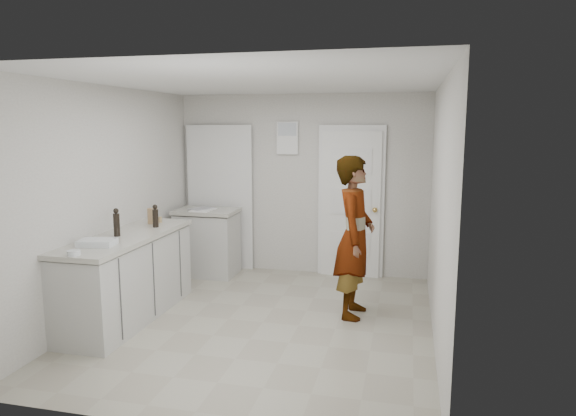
% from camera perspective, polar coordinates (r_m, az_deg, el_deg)
% --- Properties ---
extents(ground, '(4.00, 4.00, 0.00)m').
position_cam_1_polar(ground, '(5.60, -2.82, -12.57)').
color(ground, gray).
rests_on(ground, ground).
extents(room_shell, '(4.00, 4.00, 4.00)m').
position_cam_1_polar(room_shell, '(7.21, 0.09, 0.81)').
color(room_shell, '#B7B3AC').
rests_on(room_shell, ground).
extents(main_counter, '(0.64, 1.96, 0.93)m').
position_cam_1_polar(main_counter, '(5.84, -17.33, -7.62)').
color(main_counter, '#B8B8B3').
rests_on(main_counter, ground).
extents(side_counter, '(0.84, 0.61, 0.93)m').
position_cam_1_polar(side_counter, '(7.27, -8.95, -4.02)').
color(side_counter, '#B8B8B3').
rests_on(side_counter, ground).
extents(person, '(0.45, 0.66, 1.76)m').
position_cam_1_polar(person, '(5.60, 7.40, -3.22)').
color(person, silver).
rests_on(person, ground).
extents(cake_mix_box, '(0.12, 0.08, 0.18)m').
position_cam_1_polar(cake_mix_box, '(6.24, -14.81, -0.89)').
color(cake_mix_box, '#9E784F').
rests_on(cake_mix_box, main_counter).
extents(spice_jar, '(0.05, 0.05, 0.07)m').
position_cam_1_polar(spice_jar, '(6.30, -14.03, -1.28)').
color(spice_jar, tan).
rests_on(spice_jar, main_counter).
extents(oil_cruet_a, '(0.07, 0.07, 0.26)m').
position_cam_1_polar(oil_cruet_a, '(6.03, -14.52, -0.91)').
color(oil_cruet_a, black).
rests_on(oil_cruet_a, main_counter).
extents(oil_cruet_b, '(0.07, 0.07, 0.30)m').
position_cam_1_polar(oil_cruet_b, '(5.65, -18.51, -1.57)').
color(oil_cruet_b, black).
rests_on(oil_cruet_b, main_counter).
extents(baking_dish, '(0.37, 0.29, 0.06)m').
position_cam_1_polar(baking_dish, '(5.30, -20.44, -3.63)').
color(baking_dish, silver).
rests_on(baking_dish, main_counter).
extents(egg_bowl, '(0.12, 0.12, 0.05)m').
position_cam_1_polar(egg_bowl, '(4.98, -22.70, -4.62)').
color(egg_bowl, silver).
rests_on(egg_bowl, main_counter).
extents(papers, '(0.29, 0.36, 0.01)m').
position_cam_1_polar(papers, '(7.11, -9.40, -0.20)').
color(papers, white).
rests_on(papers, side_counter).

